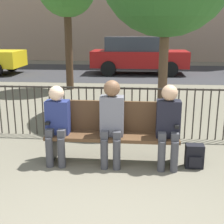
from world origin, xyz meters
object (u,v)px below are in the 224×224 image
at_px(seated_person_1, 112,118).
at_px(parked_car_0, 137,55).
at_px(seated_person_2, 168,122).
at_px(backpack, 194,156).
at_px(park_bench, 112,130).
at_px(seated_person_0, 57,120).

bearing_deg(seated_person_1, parked_car_0, 88.42).
bearing_deg(seated_person_2, parked_car_0, 93.25).
bearing_deg(seated_person_2, backpack, -0.42).
height_order(park_bench, backpack, park_bench).
bearing_deg(parked_car_0, park_bench, -91.59).
relative_size(seated_person_1, parked_car_0, 0.30).
relative_size(park_bench, backpack, 5.64).
relative_size(seated_person_0, seated_person_1, 0.93).
distance_m(seated_person_0, backpack, 2.09).
bearing_deg(seated_person_0, parked_car_0, 83.66).
distance_m(seated_person_2, parked_car_0, 9.71).
bearing_deg(seated_person_2, park_bench, 170.97).
relative_size(seated_person_2, parked_car_0, 0.29).
bearing_deg(parked_car_0, seated_person_2, -86.75).
xyz_separation_m(seated_person_1, seated_person_2, (0.82, -0.00, -0.03)).
bearing_deg(backpack, parked_car_0, 95.60).
xyz_separation_m(backpack, parked_car_0, (-0.95, 9.69, 0.67)).
xyz_separation_m(park_bench, seated_person_1, (-0.00, -0.13, 0.22)).
xyz_separation_m(seated_person_2, backpack, (0.40, -0.00, -0.52)).
relative_size(seated_person_1, seated_person_2, 1.04).
distance_m(seated_person_1, parked_car_0, 9.69).
height_order(backpack, parked_car_0, parked_car_0).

